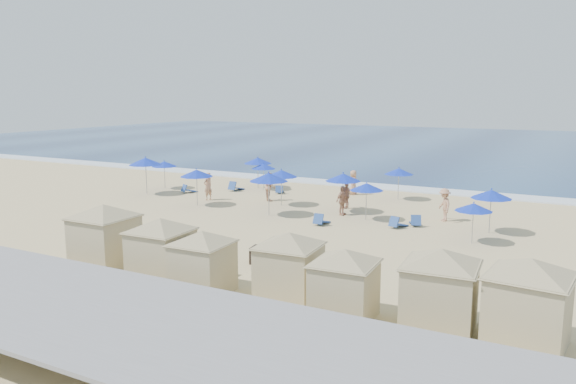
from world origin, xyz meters
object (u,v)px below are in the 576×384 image
at_px(umbrella_4, 264,166).
at_px(beachgoer_0, 208,186).
at_px(cabana_4, 345,275).
at_px(umbrella_0, 164,164).
at_px(cabana_0, 104,228).
at_px(umbrella_8, 367,187).
at_px(umbrella_3, 197,173).
at_px(cabana_3, 289,258).
at_px(cabana_1, 161,242).
at_px(beachgoer_3, 444,205).
at_px(umbrella_7, 343,177).
at_px(umbrella_6, 269,177).
at_px(umbrella_9, 399,171).
at_px(umbrella_5, 281,173).
at_px(beachgoer_2, 342,201).
at_px(umbrella_11, 474,207).
at_px(umbrella_1, 146,161).
at_px(cabana_5, 440,279).
at_px(beachgoer_4, 353,182).
at_px(umbrella_10, 491,194).
at_px(cabana_6, 529,291).
at_px(umbrella_2, 258,161).
at_px(beachgoer_5, 347,195).
at_px(cabana_2, 202,254).
at_px(trash_bin, 260,255).

height_order(umbrella_4, beachgoer_0, umbrella_4).
xyz_separation_m(cabana_4, umbrella_0, (-21.79, 16.91, 0.43)).
relative_size(cabana_0, umbrella_8, 2.12).
bearing_deg(umbrella_3, cabana_3, -42.50).
distance_m(cabana_1, beachgoer_3, 17.23).
distance_m(umbrella_8, beachgoer_0, 11.74).
distance_m(umbrella_3, umbrella_7, 9.47).
bearing_deg(cabana_1, umbrella_6, 100.83).
distance_m(umbrella_6, umbrella_8, 5.76).
distance_m(umbrella_0, umbrella_4, 7.59).
relative_size(umbrella_9, beachgoer_0, 1.20).
xyz_separation_m(umbrella_5, beachgoer_2, (4.63, -0.91, -1.21)).
distance_m(cabana_4, umbrella_4, 24.89).
relative_size(cabana_1, umbrella_11, 2.13).
relative_size(umbrella_6, beachgoer_2, 1.51).
bearing_deg(umbrella_11, umbrella_1, 172.99).
xyz_separation_m(cabana_5, beachgoer_0, (-18.98, 14.11, -0.68)).
xyz_separation_m(cabana_5, umbrella_7, (-9.31, 14.68, 0.53)).
bearing_deg(umbrella_4, umbrella_7, -29.42).
bearing_deg(umbrella_8, beachgoer_4, 116.77).
height_order(umbrella_10, beachgoer_3, umbrella_10).
bearing_deg(umbrella_10, cabana_6, -77.20).
bearing_deg(umbrella_0, beachgoer_2, -8.88).
height_order(umbrella_1, umbrella_3, umbrella_1).
bearing_deg(cabana_5, cabana_3, 178.86).
bearing_deg(beachgoer_0, umbrella_1, -77.43).
xyz_separation_m(cabana_4, umbrella_2, (-15.65, 20.50, 0.65)).
bearing_deg(umbrella_1, umbrella_4, 40.80).
bearing_deg(beachgoer_0, beachgoer_5, 110.14).
bearing_deg(cabana_2, umbrella_6, 109.79).
bearing_deg(umbrella_2, cabana_0, -76.43).
bearing_deg(umbrella_9, beachgoer_0, -151.35).
bearing_deg(umbrella_0, umbrella_5, -7.93).
bearing_deg(umbrella_11, cabana_0, -138.43).
relative_size(umbrella_0, beachgoer_2, 1.24).
relative_size(cabana_0, cabana_2, 1.17).
distance_m(umbrella_1, umbrella_7, 14.92).
bearing_deg(cabana_1, cabana_0, 176.40).
xyz_separation_m(beachgoer_2, beachgoer_4, (-1.99, 6.79, 0.00)).
xyz_separation_m(cabana_5, umbrella_1, (-24.21, 13.83, 0.76)).
xyz_separation_m(umbrella_6, umbrella_10, (12.26, 1.66, -0.24)).
xyz_separation_m(cabana_0, beachgoer_5, (4.11, 16.14, -0.87)).
bearing_deg(cabana_2, cabana_4, 1.83).
relative_size(umbrella_2, umbrella_4, 1.18).
relative_size(umbrella_3, umbrella_7, 0.98).
bearing_deg(cabana_5, cabana_4, -169.20).
relative_size(umbrella_5, beachgoer_0, 1.28).
bearing_deg(umbrella_11, cabana_6, -72.42).
bearing_deg(cabana_1, trash_bin, 60.65).
bearing_deg(umbrella_7, cabana_1, -94.48).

